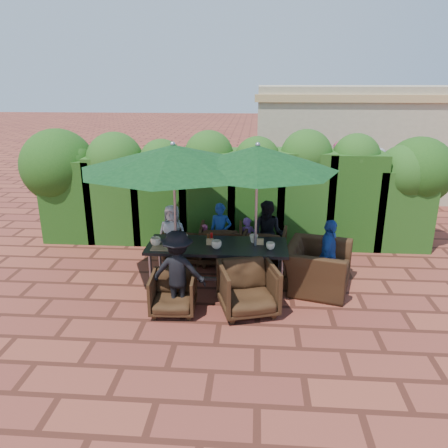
# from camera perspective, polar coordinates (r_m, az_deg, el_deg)

# --- Properties ---
(ground) EXTENTS (80.00, 80.00, 0.00)m
(ground) POSITION_cam_1_polar(r_m,az_deg,el_deg) (7.51, 0.11, -8.44)
(ground) COLOR brown
(ground) RESTS_ON ground
(dining_table) EXTENTS (2.34, 0.90, 0.75)m
(dining_table) POSITION_cam_1_polar(r_m,az_deg,el_deg) (7.35, -0.90, -3.27)
(dining_table) COLOR black
(dining_table) RESTS_ON ground
(umbrella_left) EXTENTS (3.02, 3.02, 2.46)m
(umbrella_left) POSITION_cam_1_polar(r_m,az_deg,el_deg) (7.03, -6.66, 8.67)
(umbrella_left) COLOR gray
(umbrella_left) RESTS_ON ground
(umbrella_right) EXTENTS (2.58, 2.58, 2.46)m
(umbrella_right) POSITION_cam_1_polar(r_m,az_deg,el_deg) (6.93, 4.38, 8.58)
(umbrella_right) COLOR gray
(umbrella_right) RESTS_ON ground
(chair_far_left) EXTENTS (0.77, 0.73, 0.75)m
(chair_far_left) POSITION_cam_1_polar(r_m,az_deg,el_deg) (8.49, -5.28, -2.48)
(chair_far_left) COLOR black
(chair_far_left) RESTS_ON ground
(chair_far_mid) EXTENTS (0.83, 0.78, 0.83)m
(chair_far_mid) POSITION_cam_1_polar(r_m,az_deg,el_deg) (8.41, -0.37, -2.32)
(chair_far_mid) COLOR black
(chair_far_mid) RESTS_ON ground
(chair_far_right) EXTENTS (0.86, 0.82, 0.79)m
(chair_far_right) POSITION_cam_1_polar(r_m,az_deg,el_deg) (8.32, 5.36, -2.75)
(chair_far_right) COLOR black
(chair_far_right) RESTS_ON ground
(chair_near_left) EXTENTS (0.70, 0.66, 0.69)m
(chair_near_left) POSITION_cam_1_polar(r_m,az_deg,el_deg) (6.71, -6.66, -8.71)
(chair_near_left) COLOR black
(chair_near_left) RESTS_ON ground
(chair_near_right) EXTENTS (1.00, 0.97, 0.84)m
(chair_near_right) POSITION_cam_1_polar(r_m,az_deg,el_deg) (6.65, 3.17, -8.11)
(chair_near_right) COLOR black
(chair_near_right) RESTS_ON ground
(chair_end_right) EXTENTS (1.05, 1.33, 1.02)m
(chair_end_right) POSITION_cam_1_polar(r_m,az_deg,el_deg) (7.50, 12.14, -4.62)
(chair_end_right) COLOR black
(chair_end_right) RESTS_ON ground
(adult_far_left) EXTENTS (0.61, 0.41, 1.15)m
(adult_far_left) POSITION_cam_1_polar(r_m,az_deg,el_deg) (8.36, -6.74, -1.37)
(adult_far_left) COLOR silver
(adult_far_left) RESTS_ON ground
(adult_far_mid) EXTENTS (0.43, 0.35, 1.17)m
(adult_far_mid) POSITION_cam_1_polar(r_m,az_deg,el_deg) (8.36, -0.46, -1.20)
(adult_far_mid) COLOR #1B4193
(adult_far_mid) RESTS_ON ground
(adult_far_right) EXTENTS (0.70, 0.57, 1.26)m
(adult_far_right) POSITION_cam_1_polar(r_m,az_deg,el_deg) (8.23, 5.76, -1.28)
(adult_far_right) COLOR black
(adult_far_right) RESTS_ON ground
(adult_near_left) EXTENTS (0.84, 0.40, 1.29)m
(adult_near_left) POSITION_cam_1_polar(r_m,az_deg,el_deg) (6.62, -6.02, -6.19)
(adult_near_left) COLOR black
(adult_near_left) RESTS_ON ground
(adult_end_right) EXTENTS (0.54, 0.79, 1.24)m
(adult_end_right) POSITION_cam_1_polar(r_m,az_deg,el_deg) (7.42, 13.45, -4.06)
(adult_end_right) COLOR #1B4193
(adult_end_right) RESTS_ON ground
(child_left) EXTENTS (0.34, 0.31, 0.75)m
(child_left) POSITION_cam_1_polar(r_m,az_deg,el_deg) (8.44, -2.56, -2.55)
(child_left) COLOR #D94C82
(child_left) RESTS_ON ground
(child_right) EXTENTS (0.37, 0.33, 0.89)m
(child_right) POSITION_cam_1_polar(r_m,az_deg,el_deg) (8.42, 3.07, -2.12)
(child_right) COLOR #7B479A
(child_right) RESTS_ON ground
(pedestrian_a) EXTENTS (1.80, 1.22, 1.82)m
(pedestrian_a) POSITION_cam_1_polar(r_m,az_deg,el_deg) (11.12, 9.21, 5.29)
(pedestrian_a) COLOR #227F31
(pedestrian_a) RESTS_ON ground
(pedestrian_b) EXTENTS (1.06, 0.85, 1.92)m
(pedestrian_b) POSITION_cam_1_polar(r_m,az_deg,el_deg) (11.53, 14.41, 5.67)
(pedestrian_b) COLOR #D94C82
(pedestrian_b) RESTS_ON ground
(pedestrian_c) EXTENTS (1.23, 1.15, 1.82)m
(pedestrian_c) POSITION_cam_1_polar(r_m,az_deg,el_deg) (11.48, 18.88, 4.94)
(pedestrian_c) COLOR gray
(pedestrian_c) RESTS_ON ground
(cup_a) EXTENTS (0.17, 0.17, 0.14)m
(cup_a) POSITION_cam_1_polar(r_m,az_deg,el_deg) (7.36, -8.91, -2.27)
(cup_a) COLOR beige
(cup_a) RESTS_ON dining_table
(cup_b) EXTENTS (0.13, 0.13, 0.12)m
(cup_b) POSITION_cam_1_polar(r_m,az_deg,el_deg) (7.48, -5.24, -1.83)
(cup_b) COLOR beige
(cup_b) RESTS_ON dining_table
(cup_c) EXTENTS (0.17, 0.17, 0.14)m
(cup_c) POSITION_cam_1_polar(r_m,az_deg,el_deg) (7.14, -0.99, -2.70)
(cup_c) COLOR beige
(cup_c) RESTS_ON dining_table
(cup_d) EXTENTS (0.15, 0.15, 0.14)m
(cup_d) POSITION_cam_1_polar(r_m,az_deg,el_deg) (7.42, 3.91, -1.92)
(cup_d) COLOR beige
(cup_d) RESTS_ON dining_table
(cup_e) EXTENTS (0.15, 0.15, 0.11)m
(cup_e) POSITION_cam_1_polar(r_m,az_deg,el_deg) (7.15, 6.08, -2.86)
(cup_e) COLOR beige
(cup_e) RESTS_ON dining_table
(ketchup_bottle) EXTENTS (0.04, 0.04, 0.17)m
(ketchup_bottle) POSITION_cam_1_polar(r_m,az_deg,el_deg) (7.40, -1.64, -1.80)
(ketchup_bottle) COLOR #B20C0A
(ketchup_bottle) RESTS_ON dining_table
(sauce_bottle) EXTENTS (0.04, 0.04, 0.17)m
(sauce_bottle) POSITION_cam_1_polar(r_m,az_deg,el_deg) (7.36, -2.07, -1.92)
(sauce_bottle) COLOR #4C230C
(sauce_bottle) RESTS_ON dining_table
(serving_tray) EXTENTS (0.35, 0.25, 0.02)m
(serving_tray) POSITION_cam_1_polar(r_m,az_deg,el_deg) (7.23, -8.07, -3.12)
(serving_tray) COLOR olive
(serving_tray) RESTS_ON dining_table
(number_block_left) EXTENTS (0.12, 0.06, 0.10)m
(number_block_left) POSITION_cam_1_polar(r_m,az_deg,el_deg) (7.31, -1.85, -2.34)
(number_block_left) COLOR tan
(number_block_left) RESTS_ON dining_table
(number_block_right) EXTENTS (0.12, 0.06, 0.10)m
(number_block_right) POSITION_cam_1_polar(r_m,az_deg,el_deg) (7.34, 4.72, -2.31)
(number_block_right) COLOR tan
(number_block_right) RESTS_ON dining_table
(hedge_wall) EXTENTS (9.10, 1.60, 2.44)m
(hedge_wall) POSITION_cam_1_polar(r_m,az_deg,el_deg) (9.26, 0.33, 5.46)
(hedge_wall) COLOR #143A0F
(hedge_wall) RESTS_ON ground
(building) EXTENTS (6.20, 3.08, 3.20)m
(building) POSITION_cam_1_polar(r_m,az_deg,el_deg) (14.11, 16.86, 10.39)
(building) COLOR #BEB28D
(building) RESTS_ON ground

